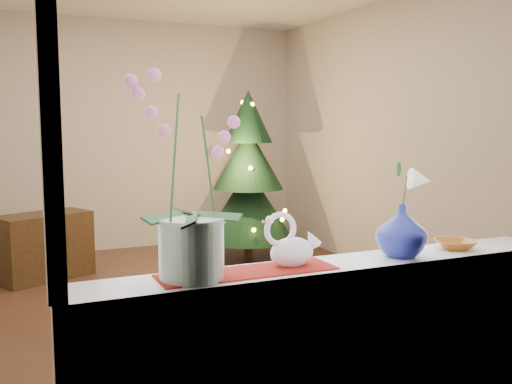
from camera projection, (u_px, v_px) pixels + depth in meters
ground at (176, 310)px, 4.59m from camera, size 5.00×5.00×0.00m
wall_back at (116, 136)px, 6.71m from camera, size 4.50×0.10×2.70m
wall_front at (353, 160)px, 2.17m from camera, size 4.50×0.10×2.70m
wall_right at (407, 139)px, 5.34m from camera, size 0.10×5.00×2.70m
window_apron at (343, 384)px, 2.31m from camera, size 2.20×0.08×0.88m
windowsill at (333, 268)px, 2.34m from camera, size 2.20×0.26×0.04m
window_frame at (350, 67)px, 2.15m from camera, size 2.22×0.06×1.60m
runner at (248, 272)px, 2.18m from camera, size 0.70×0.20×0.01m
orchid_pot at (190, 176)px, 2.05m from camera, size 0.33×0.33×0.76m
swan at (292, 241)px, 2.26m from camera, size 0.25×0.12×0.21m
blue_vase at (402, 226)px, 2.44m from camera, size 0.27×0.27×0.26m
lily at (403, 173)px, 2.41m from camera, size 0.14×0.08×0.20m
paperweight at (411, 248)px, 2.44m from camera, size 0.10×0.10×0.08m
amber_dish at (455, 245)px, 2.59m from camera, size 0.20×0.20×0.04m
xmas_tree at (248, 175)px, 6.27m from camera, size 1.28×1.28×1.86m
side_table at (44, 246)px, 5.49m from camera, size 0.95×0.74×0.64m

